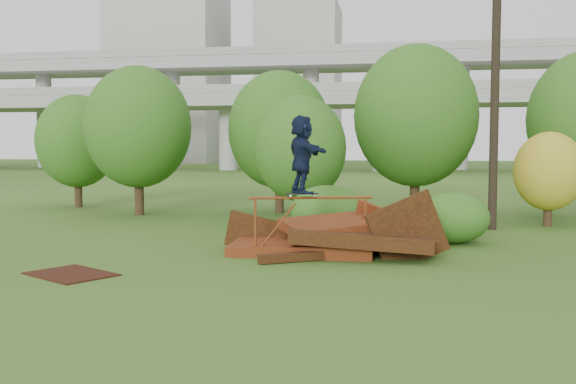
% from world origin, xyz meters
% --- Properties ---
extents(ground, '(240.00, 240.00, 0.00)m').
position_xyz_m(ground, '(0.00, 0.00, 0.00)').
color(ground, '#2D5116').
rests_on(ground, ground).
extents(scrap_pile, '(5.87, 3.52, 2.06)m').
position_xyz_m(scrap_pile, '(0.25, 2.66, 0.38)').
color(scrap_pile, '#45180C').
rests_on(scrap_pile, ground).
extents(grind_rail, '(2.94, 0.82, 1.49)m').
position_xyz_m(grind_rail, '(-0.26, 2.15, 1.12)').
color(grind_rail, brown).
rests_on(grind_rail, ground).
extents(skateboard, '(0.83, 0.41, 0.08)m').
position_xyz_m(skateboard, '(-0.47, 2.09, 1.55)').
color(skateboard, black).
rests_on(skateboard, grind_rail).
extents(skater, '(1.40, 1.80, 1.90)m').
position_xyz_m(skater, '(-0.47, 2.09, 2.52)').
color(skater, '#101834').
rests_on(skater, skateboard).
extents(flat_plate, '(2.20, 2.02, 0.03)m').
position_xyz_m(flat_plate, '(-4.94, -0.95, 0.01)').
color(flat_plate, black).
rests_on(flat_plate, ground).
extents(tree_0, '(4.18, 4.18, 5.89)m').
position_xyz_m(tree_0, '(-8.30, 10.65, 3.48)').
color(tree_0, black).
rests_on(tree_0, ground).
extents(tree_1, '(4.17, 4.17, 5.80)m').
position_xyz_m(tree_1, '(-2.96, 12.40, 3.40)').
color(tree_1, black).
rests_on(tree_1, ground).
extents(tree_2, '(3.18, 3.18, 4.48)m').
position_xyz_m(tree_2, '(-1.50, 8.47, 2.64)').
color(tree_2, black).
rests_on(tree_2, ground).
extents(tree_3, '(4.82, 4.82, 6.69)m').
position_xyz_m(tree_3, '(2.48, 12.28, 3.91)').
color(tree_3, black).
rests_on(tree_3, ground).
extents(tree_4, '(2.33, 2.33, 3.22)m').
position_xyz_m(tree_4, '(6.88, 9.58, 1.87)').
color(tree_4, black).
rests_on(tree_4, ground).
extents(tree_6, '(3.61, 3.61, 5.04)m').
position_xyz_m(tree_6, '(-12.34, 13.36, 2.96)').
color(tree_6, black).
rests_on(tree_6, ground).
extents(shrub_left, '(2.24, 2.07, 1.55)m').
position_xyz_m(shrub_left, '(-0.27, 5.86, 0.78)').
color(shrub_left, '#235316').
rests_on(shrub_left, ground).
extents(shrub_right, '(2.03, 1.86, 1.44)m').
position_xyz_m(shrub_right, '(3.36, 5.02, 0.72)').
color(shrub_right, '#235316').
rests_on(shrub_right, ground).
extents(utility_pole, '(1.40, 0.28, 10.69)m').
position_xyz_m(utility_pole, '(4.89, 8.37, 5.42)').
color(utility_pole, black).
rests_on(utility_pole, ground).
extents(freeway_overpass, '(160.00, 15.00, 13.70)m').
position_xyz_m(freeway_overpass, '(0.00, 62.92, 10.32)').
color(freeway_overpass, gray).
rests_on(freeway_overpass, ground).
extents(building_left, '(18.00, 16.00, 35.00)m').
position_xyz_m(building_left, '(-38.00, 95.00, 17.50)').
color(building_left, '#9E9E99').
rests_on(building_left, ground).
extents(building_right, '(14.00, 14.00, 28.00)m').
position_xyz_m(building_right, '(-16.00, 102.00, 14.00)').
color(building_right, '#9E9E99').
rests_on(building_right, ground).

